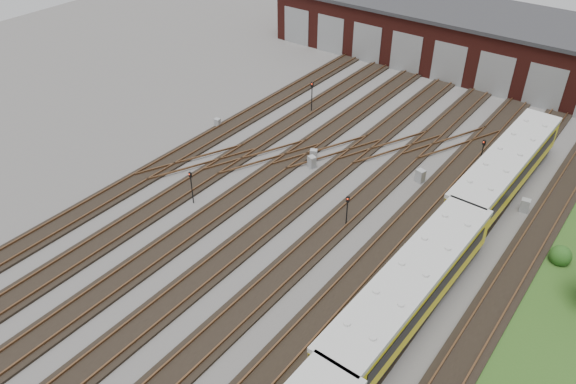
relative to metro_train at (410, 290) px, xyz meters
The scene contains 14 objects.
ground 10.28m from the metro_train, behind, with size 120.00×120.00×0.00m, color #4E4B48.
track_network 10.37m from the metro_train, behind, with size 30.40×70.00×0.33m.
maintenance_shed 40.04m from the metro_train, 104.48° to the left, with size 51.00×12.50×6.35m.
metro_train is the anchor object (origin of this frame).
signal_mast_0 18.27m from the metro_train, behind, with size 0.22×0.21×2.80m.
signal_mast_1 26.96m from the metro_train, 136.96° to the left, with size 0.27×0.26×3.17m.
signal_mast_2 9.05m from the metro_train, 145.31° to the left, with size 0.26×0.24×2.60m.
signal_mast_3 18.57m from the metro_train, 98.18° to the left, with size 0.26×0.25×2.67m.
relay_cabinet_0 27.19m from the metro_train, 157.08° to the left, with size 0.53×0.44×0.88m, color #95989A.
relay_cabinet_1 17.27m from the metro_train, 143.96° to the left, with size 0.63×0.52×1.05m, color #95989A.
relay_cabinet_2 18.38m from the metro_train, 142.27° to the left, with size 0.58×0.48×0.97m, color #95989A.
relay_cabinet_3 14.78m from the metro_train, 112.81° to the left, with size 0.66×0.55×1.11m, color #95989A.
relay_cabinet_4 14.85m from the metro_train, 81.02° to the left, with size 0.64×0.54×1.07m, color #95989A.
bush_0 12.07m from the metro_train, 60.00° to the left, with size 1.45×1.45×1.45m, color #214B15.
Camera 1 is at (18.27, -21.63, 25.40)m, focal length 35.00 mm.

